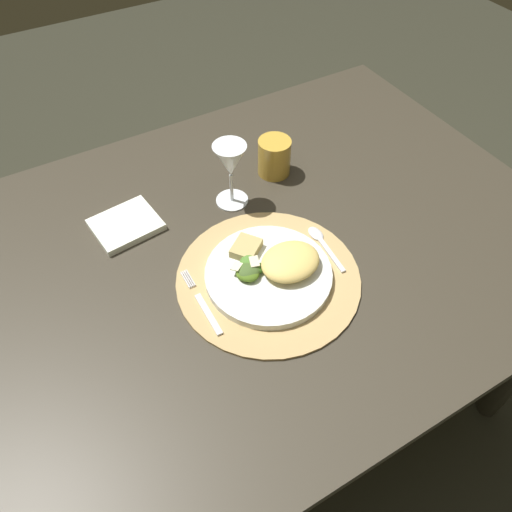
{
  "coord_description": "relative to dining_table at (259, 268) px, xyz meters",
  "views": [
    {
      "loc": [
        -0.36,
        -0.61,
        1.49
      ],
      "look_at": [
        -0.04,
        -0.05,
        0.73
      ],
      "focal_mm": 34.07,
      "sensor_mm": 36.0,
      "label": 1
    }
  ],
  "objects": [
    {
      "name": "wine_glass",
      "position": [
        0.01,
        0.14,
        0.21
      ],
      "size": [
        0.08,
        0.08,
        0.16
      ],
      "color": "silver",
      "rests_on": "dining_table"
    },
    {
      "name": "napkin",
      "position": [
        -0.24,
        0.18,
        0.1
      ],
      "size": [
        0.15,
        0.13,
        0.02
      ],
      "primitive_type": "cube",
      "rotation": [
        0.0,
        0.0,
        0.11
      ],
      "color": "white",
      "rests_on": "dining_table"
    },
    {
      "name": "amber_tumbler",
      "position": [
        0.15,
        0.18,
        0.14
      ],
      "size": [
        0.08,
        0.08,
        0.09
      ],
      "primitive_type": "cylinder",
      "color": "gold",
      "rests_on": "dining_table"
    },
    {
      "name": "placemat",
      "position": [
        -0.04,
        -0.1,
        0.1
      ],
      "size": [
        0.37,
        0.37,
        0.01
      ],
      "primitive_type": "cylinder",
      "color": "tan",
      "rests_on": "dining_table"
    },
    {
      "name": "bread_piece",
      "position": [
        -0.05,
        -0.03,
        0.13
      ],
      "size": [
        0.08,
        0.08,
        0.02
      ],
      "primitive_type": "cube",
      "rotation": [
        0.0,
        0.0,
        0.64
      ],
      "color": "tan",
      "rests_on": "dinner_plate"
    },
    {
      "name": "salad_greens",
      "position": [
        -0.07,
        -0.08,
        0.13
      ],
      "size": [
        0.07,
        0.07,
        0.03
      ],
      "color": "#4B7B2C",
      "rests_on": "dinner_plate"
    },
    {
      "name": "fork",
      "position": [
        -0.18,
        -0.1,
        0.1
      ],
      "size": [
        0.02,
        0.17,
        0.0
      ],
      "color": "silver",
      "rests_on": "placemat"
    },
    {
      "name": "dining_table",
      "position": [
        0.0,
        0.0,
        0.0
      ],
      "size": [
        1.33,
        0.99,
        0.71
      ],
      "color": "#363025",
      "rests_on": "ground"
    },
    {
      "name": "ground_plane",
      "position": [
        0.0,
        0.0,
        -0.62
      ],
      "size": [
        6.0,
        6.0,
        0.0
      ],
      "primitive_type": "plane",
      "color": "#2B2B1F"
    },
    {
      "name": "dinner_plate",
      "position": [
        -0.04,
        -0.1,
        0.11
      ],
      "size": [
        0.26,
        0.26,
        0.02
      ],
      "primitive_type": "cylinder",
      "color": "silver",
      "rests_on": "placemat"
    },
    {
      "name": "spoon",
      "position": [
        0.11,
        -0.07,
        0.1
      ],
      "size": [
        0.03,
        0.14,
        0.01
      ],
      "color": "silver",
      "rests_on": "placemat"
    },
    {
      "name": "pasta_serving",
      "position": [
        0.01,
        -0.11,
        0.14
      ],
      "size": [
        0.13,
        0.11,
        0.04
      ],
      "primitive_type": "ellipsoid",
      "rotation": [
        0.0,
        0.0,
        3.17
      ],
      "color": "#E8C466",
      "rests_on": "dinner_plate"
    }
  ]
}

